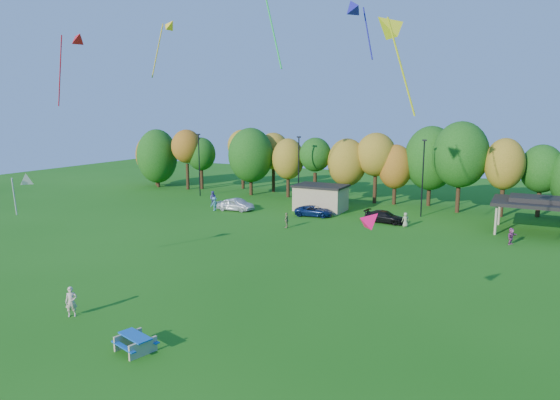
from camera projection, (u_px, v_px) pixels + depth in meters
The scene contains 22 objects.
ground at pixel (213, 361), 24.90m from camera, with size 160.00×160.00×0.00m, color #19600F.
tree_line at pixel (408, 161), 64.18m from camera, with size 93.57×10.55×11.15m.
lamp_posts at pixel (423, 176), 58.17m from camera, with size 64.50×0.25×9.09m.
utility_building at pixel (321, 198), 62.39m from camera, with size 6.30×4.30×3.25m.
pavilion at pixel (536, 202), 50.44m from camera, with size 8.20×6.20×3.77m.
picnic_table at pixel (135, 342), 25.87m from camera, with size 2.37×2.13×0.87m.
kite_flyer at pixel (71, 302), 30.17m from camera, with size 0.68×0.45×1.87m, color beige.
car_a at pixel (234, 205), 62.49m from camera, with size 1.76×4.39×1.49m, color silver.
car_b at pixel (238, 204), 62.91m from camera, with size 1.48×4.26×1.40m, color #96959A.
car_c at pixel (314, 211), 59.17m from camera, with size 2.07×4.48×1.25m, color navy.
car_d at pixel (385, 217), 55.70m from camera, with size 1.86×4.58×1.33m, color black.
far_person_0 at pixel (214, 204), 62.41m from camera, with size 1.12×0.64×1.73m, color teal.
far_person_1 at pixel (287, 220), 53.22m from camera, with size 0.97×0.41×1.66m, color #888853.
far_person_2 at pixel (213, 198), 66.22m from camera, with size 0.90×0.70×1.85m, color #594BA5.
far_person_3 at pixel (511, 236), 46.58m from camera, with size 1.47×0.47×1.59m, color #A74584.
far_person_5 at pixel (405, 220), 53.65m from camera, with size 0.77×0.50×1.57m, color #949C6B.
kite_2 at pixel (26, 178), 35.71m from camera, with size 1.98×1.80×3.44m.
kite_3 at pixel (353, 7), 35.10m from camera, with size 2.51×2.24×4.48m.
kite_8 at pixel (170, 26), 44.90m from camera, with size 3.12×1.15×5.30m.
kite_9 at pixel (78, 39), 40.91m from camera, with size 3.58×1.91×6.29m.
kite_10 at pixel (387, 26), 25.55m from camera, with size 2.97×2.82×5.57m.
kite_12 at pixel (372, 219), 24.01m from camera, with size 1.56×1.55×1.27m.
Camera 1 is at (13.56, -19.01, 12.31)m, focal length 32.00 mm.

